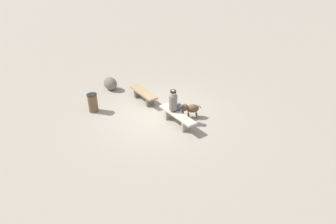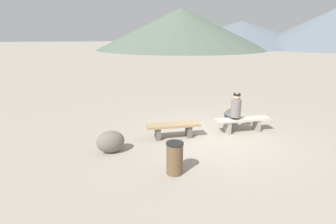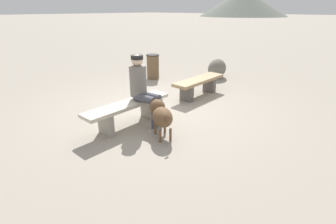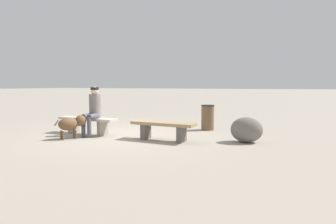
% 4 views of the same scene
% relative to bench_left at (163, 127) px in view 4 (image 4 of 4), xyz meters
% --- Properties ---
extents(ground, '(210.00, 210.00, 0.06)m').
position_rel_bench_left_xyz_m(ground, '(1.32, -0.29, -0.36)').
color(ground, '#9E9384').
extents(bench_left, '(1.67, 0.46, 0.47)m').
position_rel_bench_left_xyz_m(bench_left, '(0.00, 0.00, 0.00)').
color(bench_left, '#605B56').
rests_on(bench_left, ground).
extents(bench_right, '(1.86, 0.42, 0.47)m').
position_rel_bench_left_xyz_m(bench_right, '(2.37, 0.01, 0.01)').
color(bench_right, gray).
rests_on(bench_right, ground).
extents(seated_person, '(0.37, 0.67, 1.34)m').
position_rel_bench_left_xyz_m(seated_person, '(2.08, 0.11, 0.44)').
color(seated_person, slate).
rests_on(seated_person, ground).
extents(dog, '(0.58, 0.73, 0.60)m').
position_rel_bench_left_xyz_m(dog, '(2.26, 0.75, 0.07)').
color(dog, brown).
rests_on(dog, ground).
extents(trash_bin, '(0.41, 0.41, 0.78)m').
position_rel_bench_left_xyz_m(trash_bin, '(-0.50, -2.14, 0.06)').
color(trash_bin, brown).
rests_on(trash_bin, ground).
extents(boulder, '(0.84, 0.65, 0.62)m').
position_rel_bench_left_xyz_m(boulder, '(-1.94, -0.63, -0.03)').
color(boulder, '#6B665B').
rests_on(boulder, ground).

